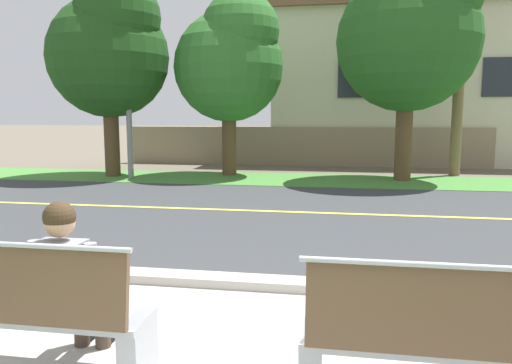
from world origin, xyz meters
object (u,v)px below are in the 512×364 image
object	(u,v)px
shade_tree_centre	(413,30)
seated_person_grey	(70,277)
shade_tree_far_left	(111,48)
shade_tree_left	(232,59)
bench_left	(7,311)
bench_right	(468,344)
streetlamp	(129,36)

from	to	relation	value
shade_tree_centre	seated_person_grey	bearing A→B (deg)	-109.13
shade_tree_far_left	shade_tree_left	world-z (taller)	shade_tree_far_left
shade_tree_left	bench_left	bearing A→B (deg)	-85.56
bench_right	shade_tree_centre	bearing A→B (deg)	84.38
bench_left	shade_tree_left	distance (m)	11.96
bench_left	shade_tree_left	bearing A→B (deg)	94.44
bench_left	streetlamp	world-z (taller)	streetlamp
shade_tree_centre	shade_tree_far_left	bearing A→B (deg)	-177.37
bench_right	shade_tree_far_left	bearing A→B (deg)	124.61
bench_right	shade_tree_centre	world-z (taller)	shade_tree_centre
bench_left	shade_tree_centre	bearing A→B (deg)	69.35
bench_right	streetlamp	bearing A→B (deg)	122.52
shade_tree_far_left	shade_tree_centre	world-z (taller)	shade_tree_centre
streetlamp	bench_left	bearing A→B (deg)	-70.85
bench_left	shade_tree_left	xyz separation A→B (m)	(-0.90, 11.53, 3.02)
bench_left	shade_tree_centre	size ratio (longest dim) A/B	0.32
streetlamp	shade_tree_left	xyz separation A→B (m)	(2.81, 0.87, -0.60)
bench_right	shade_tree_far_left	world-z (taller)	shade_tree_far_left
bench_left	shade_tree_centre	distance (m)	12.43
bench_right	streetlamp	distance (m)	13.16
bench_right	shade_tree_far_left	xyz separation A→B (m)	(-7.40, 10.73, 3.30)
bench_left	shade_tree_left	world-z (taller)	shade_tree_left
shade_tree_centre	bench_left	bearing A→B (deg)	-110.65
shade_tree_left	shade_tree_centre	size ratio (longest dim) A/B	0.85
streetlamp	shade_tree_left	bearing A→B (deg)	17.13
streetlamp	shade_tree_far_left	xyz separation A→B (m)	(-0.60, 0.06, -0.32)
shade_tree_far_left	bench_right	bearing A→B (deg)	-55.39
shade_tree_left	shade_tree_centre	xyz separation A→B (m)	(5.09, -0.42, 0.62)
bench_right	streetlamp	world-z (taller)	streetlamp
shade_tree_far_left	streetlamp	bearing A→B (deg)	-5.45
seated_person_grey	streetlamp	xyz separation A→B (m)	(-4.10, 10.50, 3.41)
bench_left	streetlamp	size ratio (longest dim) A/B	0.28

